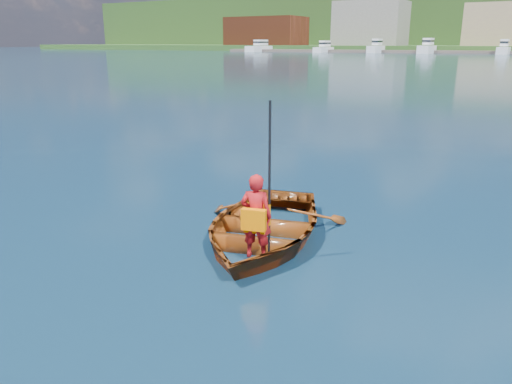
% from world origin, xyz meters
% --- Properties ---
extents(ground, '(600.00, 600.00, 0.00)m').
position_xyz_m(ground, '(0.00, 0.00, 0.00)').
color(ground, '#10203F').
rests_on(ground, ground).
extents(rowboat, '(3.32, 4.05, 0.73)m').
position_xyz_m(rowboat, '(1.04, 0.28, 0.22)').
color(rowboat, '#69350C').
rests_on(rowboat, ground).
extents(child_paddler, '(0.50, 0.41, 2.19)m').
position_xyz_m(child_paddler, '(1.41, -0.56, 0.71)').
color(child_paddler, red).
rests_on(child_paddler, ground).
extents(dock, '(159.95, 13.73, 0.80)m').
position_xyz_m(dock, '(-11.02, 148.00, 0.40)').
color(dock, brown).
rests_on(dock, ground).
extents(waterfront_buildings, '(202.00, 16.00, 14.00)m').
position_xyz_m(waterfront_buildings, '(-7.74, 165.00, 7.74)').
color(waterfront_buildings, brown).
rests_on(waterfront_buildings, ground).
extents(hillside_trees, '(298.86, 79.70, 23.91)m').
position_xyz_m(hillside_trees, '(-23.94, 237.55, 17.69)').
color(hillside_trees, '#382314').
rests_on(hillside_trees, ground).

